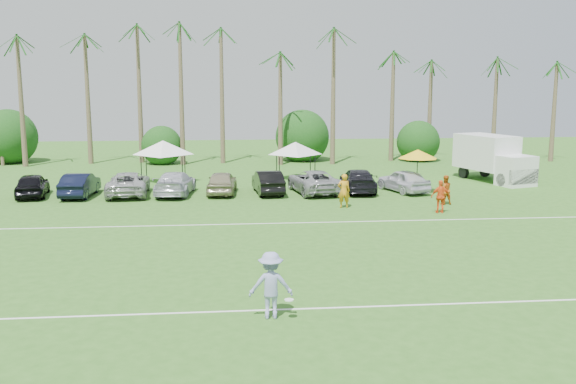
{
  "coord_description": "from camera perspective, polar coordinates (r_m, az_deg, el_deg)",
  "views": [
    {
      "loc": [
        -0.59,
        -16.48,
        6.82
      ],
      "look_at": [
        2.31,
        13.69,
        1.6
      ],
      "focal_mm": 40.0,
      "sensor_mm": 36.0,
      "label": 1
    }
  ],
  "objects": [
    {
      "name": "parked_car_0",
      "position": [
        41.42,
        -21.78,
        0.59
      ],
      "size": [
        2.29,
        4.39,
        1.43
      ],
      "primitive_type": "imported",
      "rotation": [
        0.0,
        0.0,
        3.29
      ],
      "color": "black",
      "rests_on": "ground"
    },
    {
      "name": "market_umbrella",
      "position": [
        40.3,
        11.46,
        3.33
      ],
      "size": [
        2.44,
        2.44,
        2.72
      ],
      "color": "black",
      "rests_on": "ground"
    },
    {
      "name": "sideline_player_b",
      "position": [
        37.05,
        13.77,
        0.18
      ],
      "size": [
        0.84,
        0.67,
        1.66
      ],
      "primitive_type": "imported",
      "rotation": [
        0.0,
        0.0,
        3.2
      ],
      "color": "#CC5A16",
      "rests_on": "ground"
    },
    {
      "name": "palm_tree_2",
      "position": [
        55.71,
        -17.7,
        11.79
      ],
      "size": [
        2.4,
        2.4,
        10.9
      ],
      "color": "brown",
      "rests_on": "ground"
    },
    {
      "name": "parked_car_6",
      "position": [
        39.83,
        2.28,
        0.95
      ],
      "size": [
        3.16,
        5.44,
        1.43
      ],
      "primitive_type": "imported",
      "rotation": [
        0.0,
        0.0,
        3.3
      ],
      "color": "#999A9D",
      "rests_on": "ground"
    },
    {
      "name": "palm_tree_4",
      "position": [
        54.59,
        -9.23,
        10.34
      ],
      "size": [
        2.4,
        2.4,
        8.9
      ],
      "color": "brown",
      "rests_on": "ground"
    },
    {
      "name": "bush_tree_0",
      "position": [
        58.67,
        -23.83,
        4.03
      ],
      "size": [
        4.0,
        4.0,
        4.0
      ],
      "color": "brown",
      "rests_on": "ground"
    },
    {
      "name": "frisbee_player",
      "position": [
        18.82,
        -1.54,
        -8.27
      ],
      "size": [
        1.3,
        0.77,
        1.98
      ],
      "rotation": [
        0.0,
        0.0,
        3.11
      ],
      "color": "#9298CF",
      "rests_on": "ground"
    },
    {
      "name": "parked_car_4",
      "position": [
        39.62,
        -5.9,
        0.85
      ],
      "size": [
        2.01,
        4.3,
        1.43
      ],
      "primitive_type": "imported",
      "rotation": [
        0.0,
        0.0,
        3.06
      ],
      "color": "gray",
      "rests_on": "ground"
    },
    {
      "name": "field_lines",
      "position": [
        25.41,
        -3.98,
        -5.8
      ],
      "size": [
        80.0,
        12.1,
        0.01
      ],
      "color": "white",
      "rests_on": "ground"
    },
    {
      "name": "sideline_player_a",
      "position": [
        35.16,
        4.99,
        0.11
      ],
      "size": [
        0.69,
        0.46,
        1.88
      ],
      "primitive_type": "imported",
      "rotation": [
        0.0,
        0.0,
        3.12
      ],
      "color": "orange",
      "rests_on": "ground"
    },
    {
      "name": "palm_tree_8",
      "position": [
        56.15,
        8.65,
        10.34
      ],
      "size": [
        2.4,
        2.4,
        8.9
      ],
      "color": "brown",
      "rests_on": "ground"
    },
    {
      "name": "palm_tree_9",
      "position": [
        57.58,
        13.6,
        11.03
      ],
      "size": [
        2.4,
        2.4,
        9.9
      ],
      "color": "brown",
      "rests_on": "ground"
    },
    {
      "name": "bush_tree_1",
      "position": [
        55.96,
        -11.06,
        4.44
      ],
      "size": [
        4.0,
        4.0,
        4.0
      ],
      "color": "brown",
      "rests_on": "ground"
    },
    {
      "name": "ground",
      "position": [
        17.84,
        -3.25,
        -12.72
      ],
      "size": [
        120.0,
        120.0,
        0.0
      ],
      "primitive_type": "plane",
      "color": "#31651E",
      "rests_on": "ground"
    },
    {
      "name": "sideline_player_c",
      "position": [
        34.57,
        13.42,
        -0.4
      ],
      "size": [
        1.05,
        0.49,
        1.74
      ],
      "primitive_type": "imported",
      "rotation": [
        0.0,
        0.0,
        3.08
      ],
      "color": "#F6591B",
      "rests_on": "ground"
    },
    {
      "name": "palm_tree_11",
      "position": [
        61.15,
        21.84,
        12.13
      ],
      "size": [
        2.4,
        2.4,
        11.9
      ],
      "color": "brown",
      "rests_on": "ground"
    },
    {
      "name": "palm_tree_6",
      "position": [
        54.72,
        -0.7,
        12.28
      ],
      "size": [
        2.4,
        2.4,
        10.9
      ],
      "color": "brown",
      "rests_on": "ground"
    },
    {
      "name": "canopy_tent_right",
      "position": [
        45.06,
        0.66,
        4.47
      ],
      "size": [
        3.83,
        3.83,
        3.1
      ],
      "color": "black",
      "rests_on": "ground"
    },
    {
      "name": "palm_tree_3",
      "position": [
        55.07,
        -13.57,
        12.88
      ],
      "size": [
        2.4,
        2.4,
        11.9
      ],
      "color": "brown",
      "rests_on": "ground"
    },
    {
      "name": "parked_car_5",
      "position": [
        39.6,
        -1.8,
        0.9
      ],
      "size": [
        1.89,
        4.44,
        1.43
      ],
      "primitive_type": "imported",
      "rotation": [
        0.0,
        0.0,
        3.23
      ],
      "color": "black",
      "rests_on": "ground"
    },
    {
      "name": "parked_car_2",
      "position": [
        40.16,
        -14.01,
        0.73
      ],
      "size": [
        2.66,
        5.26,
        1.43
      ],
      "primitive_type": "imported",
      "rotation": [
        0.0,
        0.0,
        3.2
      ],
      "color": "#A6A6A6",
      "rests_on": "ground"
    },
    {
      "name": "box_truck",
      "position": [
        46.63,
        17.78,
        2.98
      ],
      "size": [
        4.02,
        6.51,
        3.15
      ],
      "rotation": [
        0.0,
        0.0,
        0.3
      ],
      "color": "white",
      "rests_on": "ground"
    },
    {
      "name": "palm_tree_7",
      "position": [
        55.25,
        3.55,
        13.12
      ],
      "size": [
        2.4,
        2.4,
        11.9
      ],
      "color": "brown",
      "rests_on": "ground"
    },
    {
      "name": "parked_car_1",
      "position": [
        40.51,
        -18.02,
        0.62
      ],
      "size": [
        1.71,
        4.39,
        1.43
      ],
      "primitive_type": "imported",
      "rotation": [
        0.0,
        0.0,
        3.09
      ],
      "color": "black",
      "rests_on": "ground"
    },
    {
      "name": "palm_tree_5",
      "position": [
        54.5,
        -4.97,
        11.35
      ],
      "size": [
        2.4,
        2.4,
        9.9
      ],
      "color": "brown",
      "rests_on": "ground"
    },
    {
      "name": "palm_tree_1",
      "position": [
        56.91,
        -22.66,
        10.58
      ],
      "size": [
        2.4,
        2.4,
        9.9
      ],
      "color": "brown",
      "rests_on": "ground"
    },
    {
      "name": "bush_tree_2",
      "position": [
        56.09,
        1.28,
        4.64
      ],
      "size": [
        4.0,
        4.0,
        4.0
      ],
      "color": "brown",
      "rests_on": "ground"
    },
    {
      "name": "palm_tree_10",
      "position": [
        59.41,
        18.29,
        11.6
      ],
      "size": [
        2.4,
        2.4,
        10.9
      ],
      "color": "brown",
      "rests_on": "ground"
    },
    {
      "name": "parked_car_3",
      "position": [
        39.72,
        -9.99,
        0.78
      ],
      "size": [
        2.51,
        5.1,
        1.43
      ],
      "primitive_type": "imported",
      "rotation": [
        0.0,
        0.0,
        3.04
      ],
      "color": "silver",
      "rests_on": "ground"
    },
    {
      "name": "canopy_tent_left",
      "position": [
        44.47,
        -11.06,
        4.51
      ],
      "size": [
        4.15,
        4.15,
        3.37
      ],
      "color": "black",
      "rests_on": "ground"
    },
    {
      "name": "parked_car_7",
      "position": [
        40.44,
        6.24,
        1.03
      ],
      "size": [
        2.4,
        5.06,
        1.43
      ],
      "primitive_type": "imported",
      "rotation": [
        0.0,
        0.0,
        3.06
      ],
      "color": "black",
      "rests_on": "ground"
    },
    {
      "name": "parked_car_8",
      "position": [
        40.81,
        10.23,
        1.01
      ],
      "size": [
        2.85,
        4.49,
        1.43
      ],
      "primitive_type": "imported",
      "rotation": [
        0.0,
        0.0,
        3.44
      ],
      "color": "silver",
      "rests_on": "ground"
    },
    {
      "name": "bush_tree_3",
      "position": [
        58.12,
        11.15,
        4.63
      ],
      "size": [
        4.0,
        4.0,
        4.0
      ],
      "color": "brown",
      "rests_on": "ground"
    }
  ]
}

